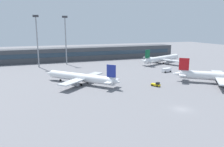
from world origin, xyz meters
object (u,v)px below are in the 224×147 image
(airplane_mid, at_px, (80,77))
(baggage_tug_yellow, at_px, (156,84))
(floodlight_tower_west, at_px, (66,37))
(airplane_near, at_px, (224,77))
(service_van_white, at_px, (167,70))
(airplane_far, at_px, (162,59))
(floodlight_tower_east, at_px, (37,38))

(airplane_mid, distance_m, baggage_tug_yellow, 30.79)
(baggage_tug_yellow, bearing_deg, floodlight_tower_west, 110.91)
(airplane_near, distance_m, service_van_white, 30.27)
(airplane_far, xyz_separation_m, floodlight_tower_east, (-75.62, 12.34, 13.91))
(service_van_white, xyz_separation_m, floodlight_tower_east, (-61.70, 38.00, 15.78))
(airplane_far, distance_m, service_van_white, 29.26)
(airplane_near, bearing_deg, airplane_far, 83.72)
(airplane_near, bearing_deg, baggage_tug_yellow, 166.88)
(airplane_near, xyz_separation_m, floodlight_tower_west, (-52.78, 71.82, 13.81))
(airplane_far, bearing_deg, airplane_mid, -150.70)
(floodlight_tower_west, xyz_separation_m, floodlight_tower_east, (-16.81, -4.66, -0.01))
(airplane_near, bearing_deg, service_van_white, 105.13)
(service_van_white, xyz_separation_m, floodlight_tower_west, (-44.90, 42.67, 15.78))
(airplane_mid, height_order, floodlight_tower_west, floodlight_tower_west)
(baggage_tug_yellow, relative_size, service_van_white, 0.71)
(airplane_mid, distance_m, floodlight_tower_west, 53.30)
(baggage_tug_yellow, distance_m, floodlight_tower_east, 75.40)
(floodlight_tower_west, height_order, floodlight_tower_east, floodlight_tower_west)
(airplane_far, relative_size, service_van_white, 6.87)
(airplane_far, xyz_separation_m, floodlight_tower_west, (-58.81, 17.00, 13.92))
(airplane_mid, bearing_deg, service_van_white, 10.40)
(airplane_near, height_order, airplane_far, airplane_near)
(airplane_far, relative_size, floodlight_tower_east, 1.27)
(floodlight_tower_west, bearing_deg, airplane_near, -53.69)
(airplane_mid, bearing_deg, airplane_near, -20.36)
(service_van_white, distance_m, floodlight_tower_east, 74.16)
(airplane_mid, xyz_separation_m, floodlight_tower_west, (2.40, 51.34, 14.10))
(airplane_far, height_order, floodlight_tower_west, floodlight_tower_west)
(airplane_far, bearing_deg, floodlight_tower_west, 163.88)
(airplane_near, height_order, baggage_tug_yellow, airplane_near)
(service_van_white, relative_size, floodlight_tower_west, 0.18)
(airplane_far, distance_m, baggage_tug_yellow, 59.05)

